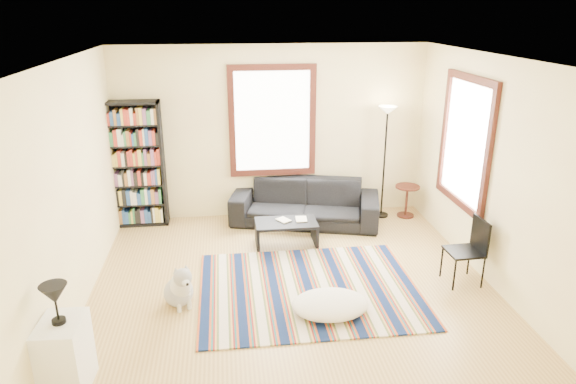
{
  "coord_description": "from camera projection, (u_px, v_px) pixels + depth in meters",
  "views": [
    {
      "loc": [
        -0.78,
        -5.61,
        3.33
      ],
      "look_at": [
        0.0,
        0.5,
        1.1
      ],
      "focal_mm": 32.0,
      "sensor_mm": 36.0,
      "label": 1
    }
  ],
  "objects": [
    {
      "name": "floor",
      "position": [
        293.0,
        291.0,
        6.48
      ],
      "size": [
        5.0,
        5.0,
        0.1
      ],
      "primitive_type": "cube",
      "color": "tan",
      "rests_on": "ground"
    },
    {
      "name": "ceiling",
      "position": [
        294.0,
        54.0,
        5.49
      ],
      "size": [
        5.0,
        5.0,
        0.1
      ],
      "primitive_type": "cube",
      "color": "white",
      "rests_on": "floor"
    },
    {
      "name": "wall_back",
      "position": [
        272.0,
        132.0,
        8.36
      ],
      "size": [
        5.0,
        0.1,
        2.8
      ],
      "primitive_type": "cube",
      "color": "#FFF7AB",
      "rests_on": "floor"
    },
    {
      "name": "wall_front",
      "position": [
        343.0,
        298.0,
        3.61
      ],
      "size": [
        5.0,
        0.1,
        2.8
      ],
      "primitive_type": "cube",
      "color": "#FFF7AB",
      "rests_on": "floor"
    },
    {
      "name": "wall_left",
      "position": [
        66.0,
        192.0,
        5.68
      ],
      "size": [
        0.1,
        5.0,
        2.8
      ],
      "primitive_type": "cube",
      "color": "#FFF7AB",
      "rests_on": "floor"
    },
    {
      "name": "wall_right",
      "position": [
        499.0,
        174.0,
        6.29
      ],
      "size": [
        0.1,
        5.0,
        2.8
      ],
      "primitive_type": "cube",
      "color": "#FFF7AB",
      "rests_on": "floor"
    },
    {
      "name": "window_back",
      "position": [
        272.0,
        121.0,
        8.22
      ],
      "size": [
        1.2,
        0.06,
        1.6
      ],
      "primitive_type": "cube",
      "color": "white",
      "rests_on": "wall_back"
    },
    {
      "name": "window_right",
      "position": [
        465.0,
        142.0,
        6.96
      ],
      "size": [
        0.06,
        1.2,
        1.6
      ],
      "primitive_type": "cube",
      "color": "white",
      "rests_on": "wall_right"
    },
    {
      "name": "rug",
      "position": [
        309.0,
        289.0,
        6.41
      ],
      "size": [
        2.7,
        2.16,
        0.02
      ],
      "primitive_type": "cube",
      "color": "#0D1C44",
      "rests_on": "floor"
    },
    {
      "name": "sofa",
      "position": [
        305.0,
        202.0,
        8.31
      ],
      "size": [
        2.51,
        1.49,
        0.69
      ],
      "primitive_type": "imported",
      "rotation": [
        0.0,
        0.0,
        -0.26
      ],
      "color": "black",
      "rests_on": "floor"
    },
    {
      "name": "bookshelf",
      "position": [
        135.0,
        165.0,
        8.02
      ],
      "size": [
        0.9,
        0.3,
        2.0
      ],
      "primitive_type": "cube",
      "color": "black",
      "rests_on": "floor"
    },
    {
      "name": "coffee_table",
      "position": [
        286.0,
        233.0,
        7.58
      ],
      "size": [
        1.02,
        0.8,
        0.36
      ],
      "primitive_type": "cube",
      "rotation": [
        0.0,
        0.0,
        -0.38
      ],
      "color": "black",
      "rests_on": "floor"
    },
    {
      "name": "book_a",
      "position": [
        279.0,
        221.0,
        7.51
      ],
      "size": [
        0.26,
        0.24,
        0.02
      ],
      "primitive_type": "imported",
      "rotation": [
        0.0,
        0.0,
        0.57
      ],
      "color": "beige",
      "rests_on": "coffee_table"
    },
    {
      "name": "book_b",
      "position": [
        296.0,
        219.0,
        7.58
      ],
      "size": [
        0.18,
        0.23,
        0.02
      ],
      "primitive_type": "imported",
      "rotation": [
        0.0,
        0.0,
        -0.06
      ],
      "color": "beige",
      "rests_on": "coffee_table"
    },
    {
      "name": "floor_cushion",
      "position": [
        330.0,
        304.0,
        5.89
      ],
      "size": [
        1.05,
        0.9,
        0.22
      ],
      "primitive_type": "ellipsoid",
      "rotation": [
        0.0,
        0.0,
        0.3
      ],
      "color": "white",
      "rests_on": "floor"
    },
    {
      "name": "floor_lamp",
      "position": [
        384.0,
        163.0,
        8.37
      ],
      "size": [
        0.31,
        0.31,
        1.86
      ],
      "primitive_type": null,
      "rotation": [
        0.0,
        0.0,
        -0.02
      ],
      "color": "black",
      "rests_on": "floor"
    },
    {
      "name": "side_table",
      "position": [
        406.0,
        201.0,
        8.57
      ],
      "size": [
        0.45,
        0.45,
        0.54
      ],
      "primitive_type": "cylinder",
      "rotation": [
        0.0,
        0.0,
        -0.15
      ],
      "color": "#411610",
      "rests_on": "floor"
    },
    {
      "name": "folding_chair",
      "position": [
        464.0,
        252.0,
        6.45
      ],
      "size": [
        0.43,
        0.42,
        0.86
      ],
      "primitive_type": "cube",
      "rotation": [
        0.0,
        0.0,
        0.04
      ],
      "color": "black",
      "rests_on": "floor"
    },
    {
      "name": "white_cabinet",
      "position": [
        65.0,
        356.0,
        4.65
      ],
      "size": [
        0.41,
        0.52,
        0.7
      ],
      "primitive_type": "cube",
      "rotation": [
        0.0,
        0.0,
        -0.05
      ],
      "color": "white",
      "rests_on": "floor"
    },
    {
      "name": "table_lamp",
      "position": [
        56.0,
        304.0,
        4.47
      ],
      "size": [
        0.3,
        0.3,
        0.38
      ],
      "primitive_type": null,
      "rotation": [
        0.0,
        0.0,
        -0.33
      ],
      "color": "black",
      "rests_on": "white_cabinet"
    },
    {
      "name": "dog",
      "position": [
        178.0,
        284.0,
        6.01
      ],
      "size": [
        0.58,
        0.66,
        0.54
      ],
      "primitive_type": null,
      "rotation": [
        0.0,
        0.0,
        0.43
      ],
      "color": "silver",
      "rests_on": "floor"
    }
  ]
}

